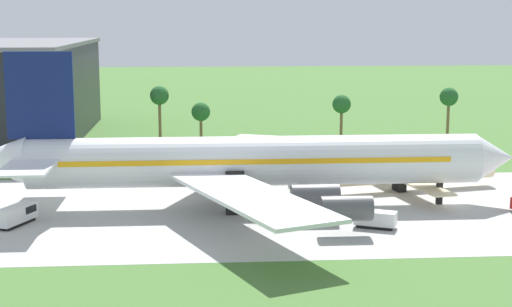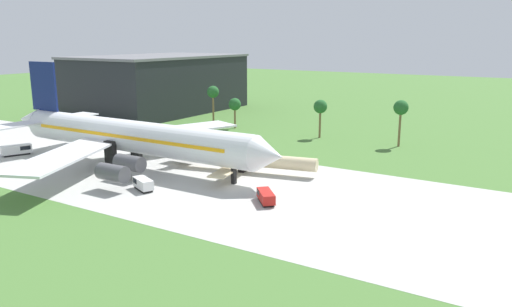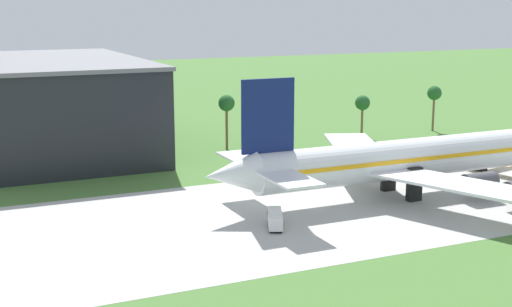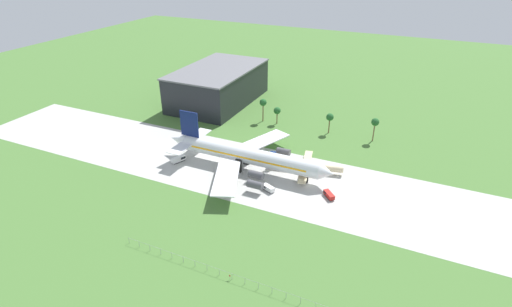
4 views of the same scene
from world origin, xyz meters
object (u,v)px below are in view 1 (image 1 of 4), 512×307
(jet_airliner, at_px, (246,162))
(catering_van, at_px, (17,215))
(regional_aircraft, at_px, (399,174))
(fuel_truck, at_px, (374,219))

(jet_airliner, relative_size, catering_van, 10.99)
(regional_aircraft, xyz_separation_m, fuel_truck, (-8.06, -19.61, -1.33))
(jet_airliner, xyz_separation_m, fuel_truck, (14.70, -11.39, -5.06))
(jet_airliner, relative_size, regional_aircraft, 2.43)
(jet_airliner, distance_m, catering_van, 29.62)
(jet_airliner, height_order, catering_van, jet_airliner)
(fuel_truck, bearing_deg, regional_aircraft, 67.67)
(fuel_truck, distance_m, catering_van, 43.35)
(regional_aircraft, xyz_separation_m, catering_van, (-51.16, -15.00, -1.20))
(regional_aircraft, bearing_deg, catering_van, -163.66)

